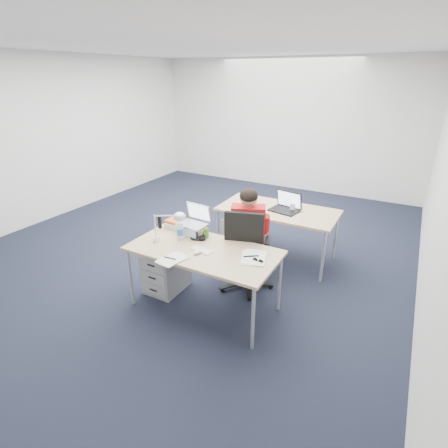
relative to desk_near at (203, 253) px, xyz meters
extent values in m
plane|color=black|center=(-0.89, 1.35, -0.68)|extent=(7.00, 7.00, 0.00)
cube|color=silver|center=(-0.89, 4.85, 0.72)|extent=(6.00, 0.02, 2.80)
cube|color=silver|center=(-3.89, 1.35, 0.72)|extent=(0.02, 7.00, 2.80)
cube|color=silver|center=(2.11, 1.35, 0.72)|extent=(0.02, 7.00, 2.80)
cube|color=white|center=(-0.89, 1.35, 2.12)|extent=(6.00, 7.00, 0.01)
cube|color=tan|center=(0.00, 0.00, 0.03)|extent=(1.60, 0.80, 0.03)
cylinder|color=#B7BABC|center=(-0.75, -0.35, -0.33)|extent=(0.04, 0.04, 0.70)
cylinder|color=#B7BABC|center=(0.75, -0.35, -0.33)|extent=(0.04, 0.04, 0.70)
cylinder|color=#B7BABC|center=(-0.75, 0.35, -0.33)|extent=(0.04, 0.04, 0.70)
cylinder|color=#B7BABC|center=(0.75, 0.35, -0.33)|extent=(0.04, 0.04, 0.70)
cube|color=tan|center=(0.27, 1.51, 0.03)|extent=(1.60, 0.80, 0.03)
cylinder|color=#B7BABC|center=(-0.48, 1.16, -0.33)|extent=(0.04, 0.04, 0.70)
cylinder|color=#B7BABC|center=(1.02, 1.16, -0.33)|extent=(0.04, 0.04, 0.70)
cylinder|color=#B7BABC|center=(-0.48, 1.86, -0.33)|extent=(0.04, 0.04, 0.70)
cylinder|color=#B7BABC|center=(1.02, 1.86, -0.33)|extent=(0.04, 0.04, 0.70)
cylinder|color=black|center=(0.22, 0.61, -0.43)|extent=(0.05, 0.05, 0.41)
cube|color=black|center=(0.22, 0.61, -0.21)|extent=(0.57, 0.57, 0.07)
cube|color=black|center=(0.29, 0.39, 0.12)|extent=(0.43, 0.18, 0.52)
cube|color=red|center=(0.23, 0.62, 0.11)|extent=(0.44, 0.34, 0.53)
sphere|color=tan|center=(0.23, 0.62, 0.48)|extent=(0.21, 0.21, 0.21)
cube|color=gray|center=(-0.60, 0.09, -0.41)|extent=(0.40, 0.50, 0.55)
cube|color=gray|center=(-0.25, 1.40, -0.41)|extent=(0.40, 0.50, 0.55)
cube|color=white|center=(0.00, -0.04, 0.05)|extent=(0.26, 0.14, 0.01)
ellipsoid|color=white|center=(0.00, -0.12, 0.06)|extent=(0.07, 0.10, 0.03)
cylinder|color=#181441|center=(-0.22, 0.18, 0.10)|extent=(0.09, 0.09, 0.12)
cylinder|color=silver|center=(-0.36, 0.08, 0.16)|extent=(0.09, 0.09, 0.24)
cube|color=silver|center=(-0.59, 0.31, 0.10)|extent=(0.23, 0.17, 0.10)
cube|color=black|center=(-0.75, 0.22, 0.12)|extent=(0.04, 0.03, 0.15)
cube|color=#FFF693|center=(-0.16, -0.35, 0.05)|extent=(0.25, 0.32, 0.01)
cube|color=#FFF693|center=(0.54, 0.07, 0.05)|extent=(0.32, 0.38, 0.01)
cylinder|color=white|center=(0.45, 1.56, 0.10)|extent=(0.09, 0.09, 0.10)
cube|color=white|center=(-0.23, 1.59, 0.05)|extent=(0.24, 0.30, 0.01)
camera|label=1|loc=(1.78, -2.78, 1.75)|focal=28.00mm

